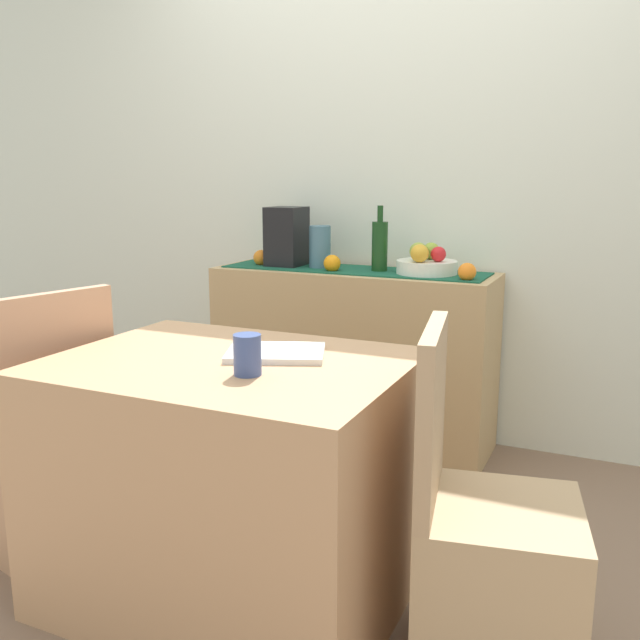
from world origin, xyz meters
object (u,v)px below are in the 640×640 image
(wine_bottle, at_px, (380,246))
(fruit_bowl, at_px, (427,267))
(open_book, at_px, (276,353))
(ceramic_vase, at_px, (320,247))
(sideboard_console, at_px, (352,357))
(coffee_maker, at_px, (287,237))
(dining_table, at_px, (232,480))
(chair_by_corner, at_px, (491,573))
(coffee_cup, at_px, (247,355))
(chair_near_window, at_px, (41,469))

(wine_bottle, bearing_deg, fruit_bowl, -0.00)
(fruit_bowl, xyz_separation_m, open_book, (-0.10, -1.22, -0.11))
(ceramic_vase, distance_m, open_book, 1.30)
(open_book, bearing_deg, sideboard_console, 79.33)
(coffee_maker, xyz_separation_m, ceramic_vase, (0.17, 0.00, -0.04))
(wine_bottle, xyz_separation_m, ceramic_vase, (-0.30, -0.00, -0.02))
(dining_table, xyz_separation_m, chair_by_corner, (0.77, -0.00, -0.10))
(coffee_cup, xyz_separation_m, chair_by_corner, (0.64, 0.10, -0.53))
(dining_table, relative_size, chair_near_window, 1.12)
(coffee_maker, xyz_separation_m, chair_near_window, (-0.28, -1.32, -0.70))
(coffee_maker, relative_size, coffee_cup, 2.59)
(open_book, bearing_deg, chair_by_corner, -30.57)
(ceramic_vase, xyz_separation_m, dining_table, (0.31, -1.31, -0.56))
(sideboard_console, xyz_separation_m, ceramic_vase, (-0.17, 0.00, 0.51))
(fruit_bowl, relative_size, chair_near_window, 0.30)
(sideboard_console, height_order, chair_near_window, chair_near_window)
(wine_bottle, xyz_separation_m, chair_by_corner, (0.78, -1.32, -0.68))
(wine_bottle, relative_size, coffee_cup, 2.73)
(sideboard_console, height_order, open_book, sideboard_console)
(dining_table, bearing_deg, fruit_bowl, 81.10)
(fruit_bowl, distance_m, ceramic_vase, 0.52)
(coffee_cup, relative_size, chair_near_window, 0.12)
(coffee_maker, distance_m, ceramic_vase, 0.18)
(open_book, height_order, coffee_cup, coffee_cup)
(coffee_cup, bearing_deg, fruit_bowl, 86.84)
(open_book, distance_m, chair_near_window, 1.00)
(fruit_bowl, height_order, chair_near_window, chair_near_window)
(wine_bottle, bearing_deg, ceramic_vase, -180.00)
(sideboard_console, relative_size, chair_near_window, 1.45)
(sideboard_console, bearing_deg, dining_table, -83.85)
(dining_table, bearing_deg, open_book, 43.48)
(wine_bottle, relative_size, dining_table, 0.30)
(wine_bottle, bearing_deg, sideboard_console, -180.00)
(ceramic_vase, distance_m, chair_by_corner, 1.83)
(wine_bottle, bearing_deg, dining_table, -89.35)
(fruit_bowl, relative_size, coffee_maker, 0.94)
(wine_bottle, relative_size, open_book, 1.07)
(coffee_maker, relative_size, dining_table, 0.28)
(ceramic_vase, relative_size, dining_table, 0.20)
(wine_bottle, height_order, coffee_maker, wine_bottle)
(ceramic_vase, bearing_deg, sideboard_console, 0.00)
(sideboard_console, height_order, fruit_bowl, fruit_bowl)
(coffee_maker, xyz_separation_m, open_book, (0.59, -1.22, -0.22))
(sideboard_console, height_order, ceramic_vase, ceramic_vase)
(fruit_bowl, relative_size, chair_by_corner, 0.30)
(dining_table, bearing_deg, sideboard_console, 96.15)
(ceramic_vase, bearing_deg, coffee_cup, -72.85)
(sideboard_console, distance_m, coffee_maker, 0.65)
(chair_near_window, bearing_deg, dining_table, 0.30)
(wine_bottle, relative_size, coffee_maker, 1.05)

